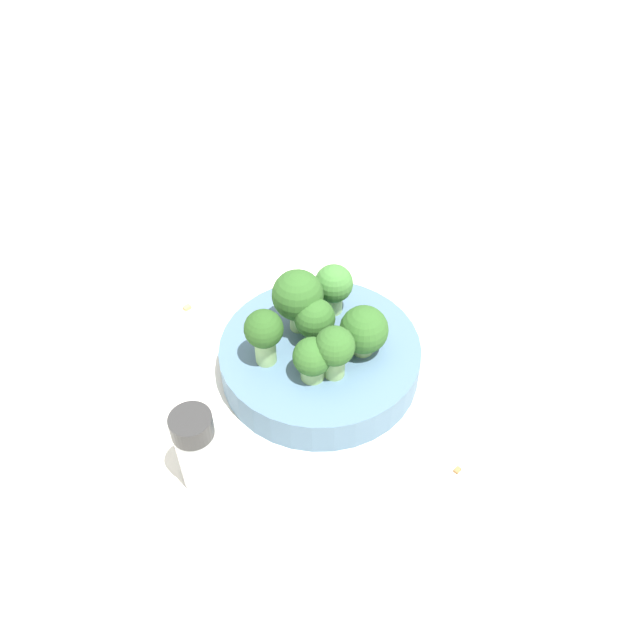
% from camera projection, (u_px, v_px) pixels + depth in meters
% --- Properties ---
extents(ground_plane, '(3.00, 3.00, 0.00)m').
position_uv_depth(ground_plane, '(320.00, 370.00, 0.57)').
color(ground_plane, silver).
extents(bowl, '(0.18, 0.18, 0.03)m').
position_uv_depth(bowl, '(320.00, 358.00, 0.56)').
color(bowl, slate).
rests_on(bowl, ground_plane).
extents(broccoli_floret_0, '(0.04, 0.04, 0.05)m').
position_uv_depth(broccoli_floret_0, '(364.00, 331.00, 0.52)').
color(broccoli_floret_0, '#84AD66').
rests_on(broccoli_floret_0, bowl).
extents(broccoli_floret_1, '(0.03, 0.03, 0.05)m').
position_uv_depth(broccoli_floret_1, '(264.00, 333.00, 0.51)').
color(broccoli_floret_1, '#8EB770').
rests_on(broccoli_floret_1, bowl).
extents(broccoli_floret_2, '(0.04, 0.04, 0.06)m').
position_uv_depth(broccoli_floret_2, '(301.00, 295.00, 0.54)').
color(broccoli_floret_2, '#8EB770').
rests_on(broccoli_floret_2, bowl).
extents(broccoli_floret_3, '(0.04, 0.04, 0.05)m').
position_uv_depth(broccoli_floret_3, '(313.00, 321.00, 0.53)').
color(broccoli_floret_3, '#7A9E5B').
rests_on(broccoli_floret_3, bowl).
extents(broccoli_floret_4, '(0.03, 0.03, 0.04)m').
position_uv_depth(broccoli_floret_4, '(312.00, 359.00, 0.50)').
color(broccoli_floret_4, '#84AD66').
rests_on(broccoli_floret_4, bowl).
extents(broccoli_floret_5, '(0.03, 0.03, 0.05)m').
position_uv_depth(broccoli_floret_5, '(335.00, 349.00, 0.50)').
color(broccoli_floret_5, '#84AD66').
rests_on(broccoli_floret_5, bowl).
extents(broccoli_floret_6, '(0.03, 0.03, 0.05)m').
position_uv_depth(broccoli_floret_6, '(334.00, 286.00, 0.55)').
color(broccoli_floret_6, '#8EB770').
rests_on(broccoli_floret_6, bowl).
extents(pepper_shaker, '(0.03, 0.03, 0.08)m').
position_uv_depth(pepper_shaker, '(197.00, 450.00, 0.46)').
color(pepper_shaker, '#B2B7BC').
rests_on(pepper_shaker, ground_plane).
extents(almond_crumb_0, '(0.01, 0.01, 0.01)m').
position_uv_depth(almond_crumb_0, '(187.00, 306.00, 0.62)').
color(almond_crumb_0, tan).
rests_on(almond_crumb_0, ground_plane).
extents(almond_crumb_1, '(0.01, 0.00, 0.01)m').
position_uv_depth(almond_crumb_1, '(458.00, 469.00, 0.49)').
color(almond_crumb_1, olive).
rests_on(almond_crumb_1, ground_plane).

